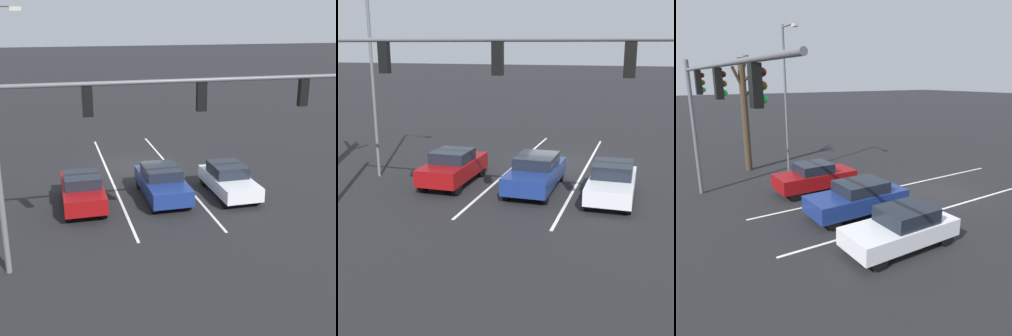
% 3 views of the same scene
% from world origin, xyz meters
% --- Properties ---
extents(ground_plane, '(240.00, 240.00, 0.00)m').
position_xyz_m(ground_plane, '(0.00, 0.00, 0.00)').
color(ground_plane, black).
extents(lane_stripe_left_divider, '(0.12, 15.58, 0.01)m').
position_xyz_m(lane_stripe_left_divider, '(-1.77, 1.79, 0.01)').
color(lane_stripe_left_divider, silver).
rests_on(lane_stripe_left_divider, ground_plane).
extents(lane_stripe_center_divider, '(0.12, 15.58, 0.01)m').
position_xyz_m(lane_stripe_center_divider, '(1.77, 1.79, 0.01)').
color(lane_stripe_center_divider, silver).
rests_on(lane_stripe_center_divider, ground_plane).
extents(car_white_leftlane_front, '(1.74, 4.12, 1.45)m').
position_xyz_m(car_white_leftlane_front, '(-3.38, 5.60, 0.74)').
color(car_white_leftlane_front, silver).
rests_on(car_white_leftlane_front, ground_plane).
extents(car_navy_midlane_front, '(1.82, 4.36, 1.49)m').
position_xyz_m(car_navy_midlane_front, '(-0.20, 5.28, 0.77)').
color(car_navy_midlane_front, navy).
rests_on(car_navy_midlane_front, ground_plane).
extents(car_maroon_rightlane_front, '(1.76, 4.14, 1.54)m').
position_xyz_m(car_maroon_rightlane_front, '(3.48, 5.47, 0.79)').
color(car_maroon_rightlane_front, maroon).
rests_on(car_maroon_rightlane_front, ground_plane).
extents(traffic_signal_gantry, '(12.90, 0.37, 6.60)m').
position_xyz_m(traffic_signal_gantry, '(2.02, 10.57, 4.99)').
color(traffic_signal_gantry, slate).
rests_on(traffic_signal_gantry, ground_plane).
extents(street_lamp_right_shoulder, '(2.01, 0.24, 8.66)m').
position_xyz_m(street_lamp_right_shoulder, '(7.12, 5.32, 4.96)').
color(street_lamp_right_shoulder, slate).
rests_on(street_lamp_right_shoulder, ground_plane).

